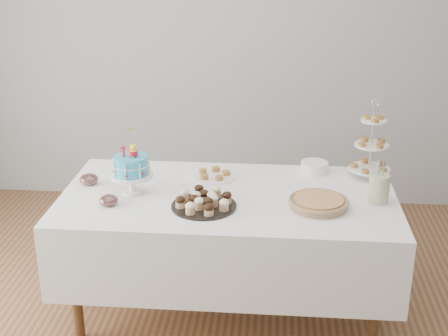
# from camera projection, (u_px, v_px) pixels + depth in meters

# --- Properties ---
(walls) EXTENTS (5.04, 4.04, 2.70)m
(walls) POSITION_uv_depth(u_px,v_px,m) (224.00, 112.00, 3.09)
(walls) COLOR #AAACAF
(walls) RESTS_ON floor
(table) EXTENTS (1.92, 1.02, 0.77)m
(table) POSITION_uv_depth(u_px,v_px,m) (228.00, 230.00, 3.66)
(table) COLOR white
(table) RESTS_ON floor
(birthday_cake) EXTENTS (0.25, 0.25, 0.38)m
(birthday_cake) POSITION_uv_depth(u_px,v_px,m) (132.00, 176.00, 3.56)
(birthday_cake) COLOR white
(birthday_cake) RESTS_ON table
(cupcake_tray) EXTENTS (0.36, 0.36, 0.08)m
(cupcake_tray) POSITION_uv_depth(u_px,v_px,m) (204.00, 200.00, 3.40)
(cupcake_tray) COLOR black
(cupcake_tray) RESTS_ON table
(pie) EXTENTS (0.33, 0.33, 0.05)m
(pie) POSITION_uv_depth(u_px,v_px,m) (318.00, 202.00, 3.41)
(pie) COLOR #A18157
(pie) RESTS_ON table
(tiered_stand) EXTENTS (0.25, 0.25, 0.49)m
(tiered_stand) POSITION_uv_depth(u_px,v_px,m) (372.00, 145.00, 3.76)
(tiered_stand) COLOR silver
(tiered_stand) RESTS_ON table
(plate_stack) EXTENTS (0.17, 0.17, 0.07)m
(plate_stack) POSITION_uv_depth(u_px,v_px,m) (314.00, 167.00, 3.90)
(plate_stack) COLOR white
(plate_stack) RESTS_ON table
(pastry_plate) EXTENTS (0.26, 0.26, 0.04)m
(pastry_plate) POSITION_uv_depth(u_px,v_px,m) (214.00, 175.00, 3.81)
(pastry_plate) COLOR white
(pastry_plate) RESTS_ON table
(jam_bowl_a) EXTENTS (0.10, 0.10, 0.06)m
(jam_bowl_a) POSITION_uv_depth(u_px,v_px,m) (109.00, 200.00, 3.43)
(jam_bowl_a) COLOR silver
(jam_bowl_a) RESTS_ON table
(jam_bowl_b) EXTENTS (0.11, 0.11, 0.07)m
(jam_bowl_b) POSITION_uv_depth(u_px,v_px,m) (89.00, 179.00, 3.71)
(jam_bowl_b) COLOR silver
(jam_bowl_b) RESTS_ON table
(utensil_pitcher) EXTENTS (0.12, 0.11, 0.25)m
(utensil_pitcher) POSITION_uv_depth(u_px,v_px,m) (379.00, 188.00, 3.45)
(utensil_pitcher) COLOR beige
(utensil_pitcher) RESTS_ON table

